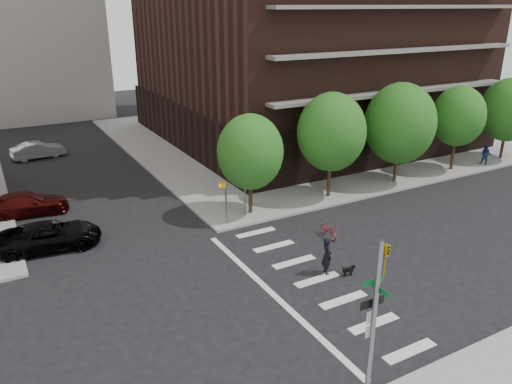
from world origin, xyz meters
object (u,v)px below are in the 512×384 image
(parked_car_black, at_px, (50,236))
(pedestrian_far, at_px, (486,155))
(parked_car_maroon, at_px, (26,204))
(traffic_signal, at_px, (372,342))
(dog_walker, at_px, (327,256))
(parked_car_silver, at_px, (38,150))
(scooter, at_px, (328,230))

(parked_car_black, relative_size, pedestrian_far, 3.14)
(parked_car_maroon, relative_size, pedestrian_far, 2.94)
(parked_car_black, distance_m, parked_car_maroon, 5.60)
(traffic_signal, distance_m, dog_walker, 9.04)
(pedestrian_far, bearing_deg, traffic_signal, -80.37)
(parked_car_silver, distance_m, pedestrian_far, 37.10)
(traffic_signal, distance_m, scooter, 13.11)
(parked_car_silver, relative_size, scooter, 2.58)
(parked_car_black, xyz_separation_m, pedestrian_far, (32.81, -1.70, 0.26))
(scooter, xyz_separation_m, pedestrian_far, (18.94, 4.44, 0.56))
(parked_car_maroon, bearing_deg, dog_walker, -135.54)
(parked_car_silver, distance_m, dog_walker, 29.34)
(parked_car_silver, height_order, dog_walker, dog_walker)
(scooter, bearing_deg, dog_walker, -122.73)
(parked_car_maroon, bearing_deg, pedestrian_far, -96.52)
(scooter, distance_m, dog_walker, 4.12)
(parked_car_silver, height_order, scooter, parked_car_silver)
(parked_car_maroon, bearing_deg, parked_car_black, -167.99)
(parked_car_maroon, xyz_separation_m, pedestrian_far, (33.42, -7.26, 0.27))
(dog_walker, bearing_deg, traffic_signal, 165.77)
(scooter, xyz_separation_m, dog_walker, (-2.53, -3.20, 0.52))
(parked_car_black, bearing_deg, dog_walker, -123.86)
(scooter, bearing_deg, pedestrian_far, 18.81)
(traffic_signal, bearing_deg, parked_car_maroon, 108.80)
(traffic_signal, relative_size, parked_car_maroon, 1.21)
(dog_walker, bearing_deg, scooter, -24.19)
(traffic_signal, xyz_separation_m, pedestrian_far, (25.69, 15.44, -1.71))
(parked_car_maroon, xyz_separation_m, scooter, (14.48, -11.70, -0.28))
(parked_car_black, xyz_separation_m, dog_walker, (11.34, -9.34, 0.22))
(parked_car_silver, bearing_deg, pedestrian_far, -128.57)
(parked_car_black, height_order, scooter, parked_car_black)
(parked_car_maroon, relative_size, scooter, 2.99)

